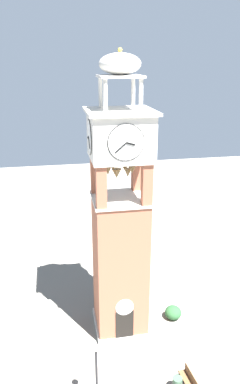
% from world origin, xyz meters
% --- Properties ---
extents(ground, '(80.00, 80.00, 0.00)m').
position_xyz_m(ground, '(0.00, 0.00, 0.00)').
color(ground, gray).
extents(clock_tower, '(3.66, 3.66, 17.09)m').
position_xyz_m(clock_tower, '(0.00, -0.00, 7.05)').
color(clock_tower, '#93543D').
rests_on(clock_tower, ground).
extents(park_bench, '(0.58, 1.63, 0.95)m').
position_xyz_m(park_bench, '(2.71, -5.54, 0.48)').
color(park_bench, brown).
rests_on(park_bench, ground).
extents(lamp_post, '(0.36, 0.36, 3.95)m').
position_xyz_m(lamp_post, '(-2.23, -5.80, 2.73)').
color(lamp_post, black).
rests_on(lamp_post, ground).
extents(trash_bin, '(0.52, 0.52, 0.80)m').
position_xyz_m(trash_bin, '(2.05, -5.53, 0.40)').
color(trash_bin, '#38513D').
rests_on(trash_bin, ground).
extents(shrub_near_entry, '(1.22, 1.22, 0.82)m').
position_xyz_m(shrub_near_entry, '(0.34, 2.37, 0.41)').
color(shrub_near_entry, '#234C28').
rests_on(shrub_near_entry, ground).
extents(shrub_left_of_tower, '(1.11, 1.11, 0.89)m').
position_xyz_m(shrub_left_of_tower, '(3.65, 0.03, 0.44)').
color(shrub_left_of_tower, '#234C28').
rests_on(shrub_left_of_tower, ground).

